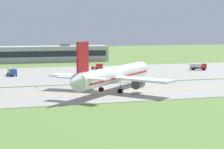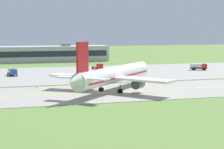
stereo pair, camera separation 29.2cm
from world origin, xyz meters
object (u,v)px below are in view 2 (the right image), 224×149
(service_truck_catering, at_px, (12,71))
(service_truck_fuel, at_px, (98,67))
(airplane_lead, at_px, (113,75))
(service_truck_baggage, at_px, (198,66))

(service_truck_catering, bearing_deg, service_truck_fuel, 18.64)
(service_truck_fuel, distance_m, service_truck_catering, 33.63)
(service_truck_fuel, bearing_deg, airplane_lead, -100.65)
(airplane_lead, distance_m, service_truck_catering, 47.12)
(service_truck_baggage, height_order, service_truck_catering, same)
(service_truck_baggage, relative_size, service_truck_fuel, 0.95)
(service_truck_baggage, xyz_separation_m, service_truck_fuel, (-35.13, 11.76, -0.35))
(airplane_lead, xyz_separation_m, service_truck_fuel, (9.84, 52.33, -2.95))
(service_truck_fuel, bearing_deg, service_truck_catering, -161.36)
(service_truck_fuel, xyz_separation_m, service_truck_catering, (-31.87, -10.75, 0.35))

